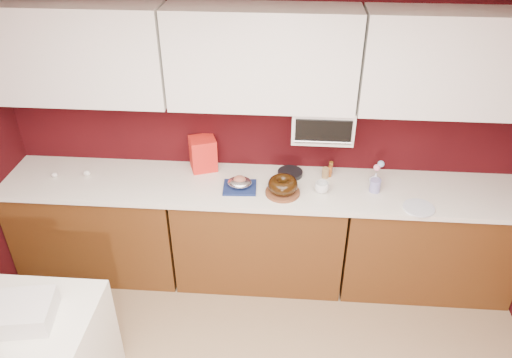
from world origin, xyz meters
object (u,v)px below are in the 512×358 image
object	(u,v)px
toaster_oven	(323,122)
bundt_cake	(283,185)
blue_jar	(375,186)
flower_vase	(375,178)
newspaper_stack	(21,312)
pandoro_box	(203,154)
foil_ham_nest	(240,182)
coffee_mug	(322,186)

from	to	relation	value
toaster_oven	bundt_cake	distance (m)	0.55
toaster_oven	blue_jar	bearing A→B (deg)	-23.04
toaster_oven	flower_vase	world-z (taller)	toaster_oven
bundt_cake	toaster_oven	bearing A→B (deg)	44.21
toaster_oven	newspaper_stack	xyz separation A→B (m)	(-1.74, -1.46, -0.56)
pandoro_box	newspaper_stack	world-z (taller)	pandoro_box
bundt_cake	flower_vase	bearing A→B (deg)	14.74
bundt_cake	foil_ham_nest	world-z (taller)	bundt_cake
pandoro_box	flower_vase	bearing A→B (deg)	-25.64
flower_vase	newspaper_stack	world-z (taller)	flower_vase
foil_ham_nest	pandoro_box	distance (m)	0.43
toaster_oven	bundt_cake	bearing A→B (deg)	-135.79
toaster_oven	bundt_cake	world-z (taller)	toaster_oven
coffee_mug	toaster_oven	bearing A→B (deg)	94.32
toaster_oven	newspaper_stack	bearing A→B (deg)	-139.88
foil_ham_nest	flower_vase	world-z (taller)	flower_vase
foil_ham_nest	newspaper_stack	bearing A→B (deg)	-132.46
pandoro_box	bundt_cake	bearing A→B (deg)	-46.22
coffee_mug	newspaper_stack	size ratio (longest dim) A/B	0.28
toaster_oven	foil_ham_nest	distance (m)	0.76
bundt_cake	pandoro_box	distance (m)	0.72
toaster_oven	bundt_cake	xyz separation A→B (m)	(-0.27, -0.27, -0.39)
blue_jar	flower_vase	distance (m)	0.10
toaster_oven	flower_vase	distance (m)	0.61
toaster_oven	foil_ham_nest	bearing A→B (deg)	-159.79
pandoro_box	foil_ham_nest	bearing A→B (deg)	-60.53
pandoro_box	flower_vase	size ratio (longest dim) A/B	2.45
toaster_oven	coffee_mug	world-z (taller)	toaster_oven
toaster_oven	flower_vase	bearing A→B (deg)	-10.70
bundt_cake	foil_ham_nest	distance (m)	0.33
bundt_cake	newspaper_stack	distance (m)	1.90
toaster_oven	blue_jar	xyz separation A→B (m)	(0.42, -0.18, -0.43)
flower_vase	bundt_cake	bearing A→B (deg)	-165.26
coffee_mug	flower_vase	size ratio (longest dim) A/B	0.93
bundt_cake	blue_jar	size ratio (longest dim) A/B	2.30
newspaper_stack	bundt_cake	bearing A→B (deg)	39.29
newspaper_stack	foil_ham_nest	bearing A→B (deg)	47.54
pandoro_box	newspaper_stack	xyz separation A→B (m)	(-0.82, -1.52, -0.22)
foil_ham_nest	newspaper_stack	xyz separation A→B (m)	(-1.14, -1.24, -0.14)
pandoro_box	flower_vase	distance (m)	1.36
blue_jar	newspaper_stack	world-z (taller)	blue_jar
coffee_mug	blue_jar	xyz separation A→B (m)	(0.40, 0.05, -0.00)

